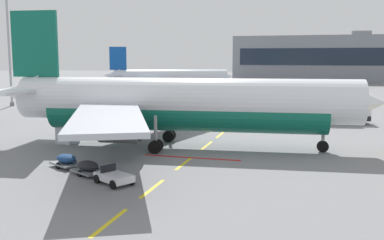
% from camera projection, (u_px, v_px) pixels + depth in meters
% --- Properties ---
extents(apron_paint_markings, '(8.00, 96.70, 0.01)m').
position_uv_depth(apron_paint_markings, '(228.00, 129.00, 50.58)').
color(apron_paint_markings, yellow).
rests_on(apron_paint_markings, ground).
extents(airliner_foreground, '(34.82, 34.45, 12.20)m').
position_uv_depth(airliner_foreground, '(178.00, 103.00, 39.59)').
color(airliner_foreground, white).
rests_on(airliner_foreground, ground).
extents(airliner_mid_left, '(28.51, 27.18, 10.35)m').
position_uv_depth(airliner_mid_left, '(169.00, 78.00, 101.93)').
color(airliner_mid_left, silver).
rests_on(airliner_mid_left, ground).
extents(fuel_service_truck, '(7.28, 3.46, 3.14)m').
position_uv_depth(fuel_service_truck, '(337.00, 110.00, 54.68)').
color(fuel_service_truck, black).
rests_on(fuel_service_truck, ground).
extents(baggage_train, '(8.16, 5.61, 1.14)m').
position_uv_depth(baggage_train, '(88.00, 168.00, 30.58)').
color(baggage_train, silver).
rests_on(baggage_train, ground).
extents(uld_cargo_container, '(1.80, 1.77, 1.60)m').
position_uv_depth(uld_cargo_container, '(68.00, 135.00, 41.99)').
color(uld_cargo_container, '#B7BCC6').
rests_on(uld_cargo_container, ground).
extents(terminal_satellite, '(62.75, 22.29, 16.63)m').
position_uv_depth(terminal_satellite, '(330.00, 59.00, 151.10)').
color(terminal_satellite, gray).
rests_on(terminal_satellite, ground).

